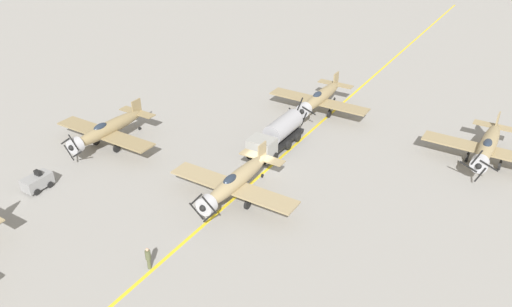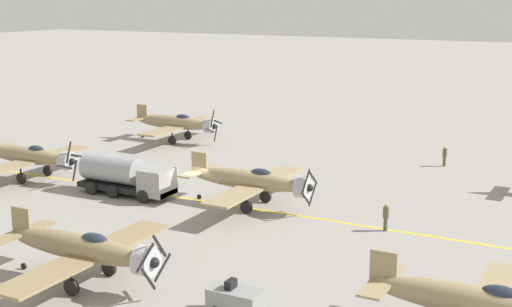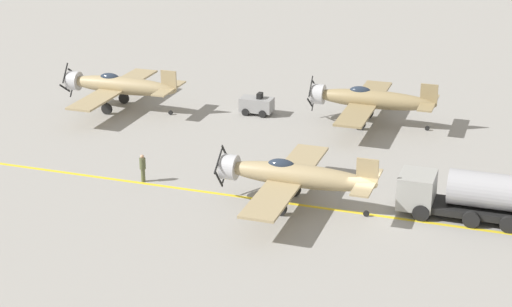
{
  "view_description": "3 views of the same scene",
  "coord_description": "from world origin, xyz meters",
  "px_view_note": "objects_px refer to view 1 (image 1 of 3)",
  "views": [
    {
      "loc": [
        -20.71,
        34.21,
        25.34
      ],
      "look_at": [
        -0.84,
        2.1,
        3.69
      ],
      "focal_mm": 35.0,
      "sensor_mm": 36.0,
      "label": 1
    },
    {
      "loc": [
        43.79,
        28.32,
        15.23
      ],
      "look_at": [
        -4.6,
        2.79,
        2.98
      ],
      "focal_mm": 50.0,
      "sensor_mm": 36.0,
      "label": 2
    },
    {
      "loc": [
        -45.96,
        -8.43,
        21.54
      ],
      "look_at": [
        3.28,
        8.28,
        1.7
      ],
      "focal_mm": 60.0,
      "sensor_mm": 36.0,
      "label": 3
    }
  ],
  "objects_px": {
    "airplane_mid_center": "(235,182)",
    "airplane_near_left": "(488,146)",
    "airplane_near_center": "(320,98)",
    "airplane_mid_right": "(107,130)",
    "tow_tractor": "(37,181)",
    "ground_crew_walking": "(148,257)",
    "fuel_tanker": "(277,135)"
  },
  "relations": [
    {
      "from": "airplane_mid_center",
      "to": "airplane_near_left",
      "type": "height_order",
      "value": "airplane_near_left"
    },
    {
      "from": "tow_tractor",
      "to": "ground_crew_walking",
      "type": "height_order",
      "value": "ground_crew_walking"
    },
    {
      "from": "airplane_near_left",
      "to": "ground_crew_walking",
      "type": "relative_size",
      "value": 6.43
    },
    {
      "from": "airplane_mid_right",
      "to": "fuel_tanker",
      "type": "distance_m",
      "value": 17.47
    },
    {
      "from": "airplane_mid_center",
      "to": "airplane_mid_right",
      "type": "distance_m",
      "value": 16.71
    },
    {
      "from": "airplane_mid_right",
      "to": "ground_crew_walking",
      "type": "xyz_separation_m",
      "value": [
        -16.05,
        11.51,
        -0.99
      ]
    },
    {
      "from": "airplane_mid_right",
      "to": "ground_crew_walking",
      "type": "height_order",
      "value": "airplane_mid_right"
    },
    {
      "from": "tow_tractor",
      "to": "airplane_mid_center",
      "type": "bearing_deg",
      "value": -154.41
    },
    {
      "from": "airplane_near_center",
      "to": "airplane_mid_right",
      "type": "distance_m",
      "value": 24.25
    },
    {
      "from": "airplane_mid_right",
      "to": "fuel_tanker",
      "type": "relative_size",
      "value": 1.5
    },
    {
      "from": "airplane_mid_right",
      "to": "tow_tractor",
      "type": "xyz_separation_m",
      "value": [
        -0.4,
        9.0,
        -1.22
      ]
    },
    {
      "from": "airplane_mid_center",
      "to": "airplane_mid_right",
      "type": "relative_size",
      "value": 1.0
    },
    {
      "from": "airplane_near_left",
      "to": "tow_tractor",
      "type": "height_order",
      "value": "airplane_near_left"
    },
    {
      "from": "tow_tractor",
      "to": "ground_crew_walking",
      "type": "relative_size",
      "value": 1.39
    },
    {
      "from": "airplane_mid_right",
      "to": "fuel_tanker",
      "type": "bearing_deg",
      "value": -143.94
    },
    {
      "from": "airplane_mid_right",
      "to": "tow_tractor",
      "type": "bearing_deg",
      "value": 97.88
    },
    {
      "from": "airplane_near_center",
      "to": "airplane_near_left",
      "type": "bearing_deg",
      "value": 173.63
    },
    {
      "from": "airplane_near_center",
      "to": "ground_crew_walking",
      "type": "height_order",
      "value": "airplane_near_center"
    },
    {
      "from": "airplane_near_left",
      "to": "fuel_tanker",
      "type": "bearing_deg",
      "value": 31.77
    },
    {
      "from": "airplane_near_center",
      "to": "airplane_mid_right",
      "type": "relative_size",
      "value": 1.0
    },
    {
      "from": "airplane_mid_center",
      "to": "ground_crew_walking",
      "type": "distance_m",
      "value": 10.37
    },
    {
      "from": "fuel_tanker",
      "to": "ground_crew_walking",
      "type": "relative_size",
      "value": 4.28
    },
    {
      "from": "airplane_mid_center",
      "to": "airplane_near_center",
      "type": "xyz_separation_m",
      "value": [
        1.59,
        -20.2,
        0.0
      ]
    },
    {
      "from": "fuel_tanker",
      "to": "ground_crew_walking",
      "type": "height_order",
      "value": "fuel_tanker"
    },
    {
      "from": "airplane_mid_center",
      "to": "ground_crew_walking",
      "type": "relative_size",
      "value": 6.43
    },
    {
      "from": "airplane_mid_right",
      "to": "ground_crew_walking",
      "type": "distance_m",
      "value": 19.78
    },
    {
      "from": "airplane_near_center",
      "to": "airplane_mid_right",
      "type": "height_order",
      "value": "airplane_near_center"
    },
    {
      "from": "airplane_near_center",
      "to": "tow_tractor",
      "type": "relative_size",
      "value": 4.62
    },
    {
      "from": "airplane_mid_right",
      "to": "tow_tractor",
      "type": "height_order",
      "value": "airplane_mid_right"
    },
    {
      "from": "airplane_mid_right",
      "to": "airplane_near_left",
      "type": "distance_m",
      "value": 37.93
    },
    {
      "from": "airplane_near_left",
      "to": "airplane_mid_center",
      "type": "bearing_deg",
      "value": 55.23
    },
    {
      "from": "ground_crew_walking",
      "to": "tow_tractor",
      "type": "bearing_deg",
      "value": -9.1
    }
  ]
}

